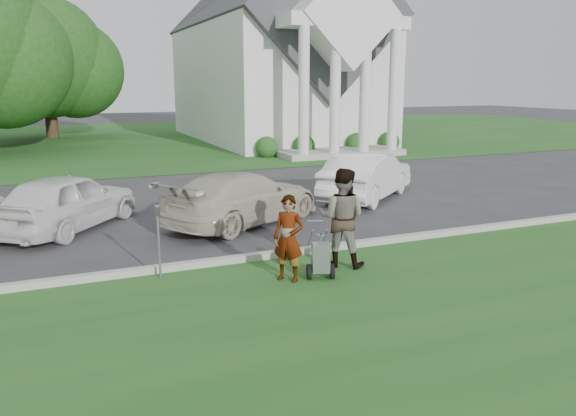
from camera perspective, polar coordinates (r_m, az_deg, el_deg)
ground at (r=11.24m, az=0.11°, el=-5.84°), size 120.00×120.00×0.00m
grass_strip at (r=8.74m, az=8.00°, el=-11.51°), size 80.00×7.00×0.01m
church_lawn at (r=37.21m, az=-16.52°, el=6.67°), size 80.00×30.00×0.01m
curb at (r=11.70m, az=-0.95°, el=-4.70°), size 80.00×0.18×0.15m
church at (r=35.54m, az=-1.19°, el=16.50°), size 9.19×19.00×24.10m
tree_back at (r=39.81m, az=-23.37°, el=13.34°), size 9.61×7.60×8.89m
striping_cart at (r=10.38m, az=3.33°, el=-5.15°), size 0.69×1.06×0.92m
person_left at (r=10.15m, az=0.05°, el=-3.19°), size 0.68×0.68×1.59m
person_right at (r=11.00m, az=5.48°, el=-1.04°), size 1.20×1.17×1.94m
parking_meter_near at (r=10.50m, az=-13.04°, el=-2.49°), size 0.10×0.09×1.40m
car_b at (r=14.78m, az=-21.57°, el=0.65°), size 3.93×4.36×1.44m
car_c at (r=14.43m, az=-4.62°, el=1.06°), size 4.98×3.88×1.35m
car_d at (r=17.62m, az=8.02°, el=3.29°), size 4.42×4.01×1.46m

